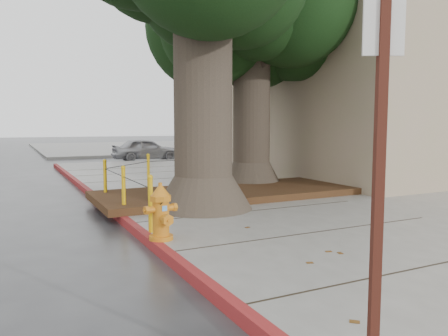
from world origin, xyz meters
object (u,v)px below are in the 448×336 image
Objects in this scene: fire_hydrant at (161,212)px; signpost at (379,180)px; car_silver at (146,149)px; car_red at (271,147)px.

fire_hydrant is 4.43m from signpost.
signpost reaches higher than car_silver.
car_red reaches higher than fire_hydrant.
signpost is at bearing 155.96° from car_red.
signpost is 0.74× the size of car_red.
car_red is at bearing -89.39° from car_silver.
fire_hydrant is at bearing 149.84° from car_red.
car_silver reaches higher than car_red.
signpost is 0.70× the size of car_silver.
car_red is at bearing 83.53° from signpost.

